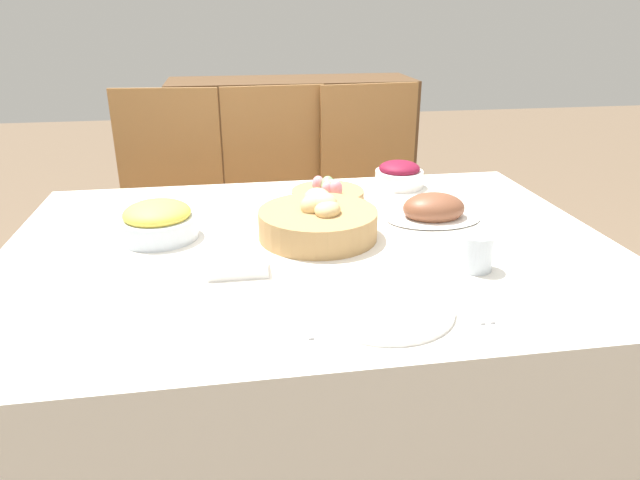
{
  "coord_description": "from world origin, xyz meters",
  "views": [
    {
      "loc": [
        -0.19,
        -1.32,
        1.29
      ],
      "look_at": [
        0.01,
        -0.08,
        0.77
      ],
      "focal_mm": 32.0,
      "sensor_mm": 36.0,
      "label": 1
    }
  ],
  "objects": [
    {
      "name": "chair_far_right",
      "position": [
        0.4,
        0.89,
        0.53
      ],
      "size": [
        0.46,
        0.46,
        1.0
      ],
      "rotation": [
        0.0,
        0.0,
        0.1
      ],
      "color": "olive",
      "rests_on": "ground"
    },
    {
      "name": "drinking_cup",
      "position": [
        0.34,
        -0.21,
        0.78
      ],
      "size": [
        0.08,
        0.08,
        0.08
      ],
      "color": "silver",
      "rests_on": "dining_table"
    },
    {
      "name": "beet_salad_bowl",
      "position": [
        0.36,
        0.43,
        0.77
      ],
      "size": [
        0.16,
        0.16,
        0.09
      ],
      "color": "white",
      "rests_on": "dining_table"
    },
    {
      "name": "chair_far_center",
      "position": [
        -0.0,
        0.89,
        0.53
      ],
      "size": [
        0.44,
        0.44,
        1.0
      ],
      "rotation": [
        0.0,
        0.0,
        0.06
      ],
      "color": "olive",
      "rests_on": "ground"
    },
    {
      "name": "chair_far_left",
      "position": [
        -0.44,
        0.89,
        0.53
      ],
      "size": [
        0.46,
        0.46,
        1.0
      ],
      "rotation": [
        0.0,
        0.0,
        -0.1
      ],
      "color": "olive",
      "rests_on": "ground"
    },
    {
      "name": "bread_basket",
      "position": [
        0.02,
        0.03,
        0.78
      ],
      "size": [
        0.31,
        0.31,
        0.12
      ],
      "color": "#AD8451",
      "rests_on": "dining_table"
    },
    {
      "name": "ham_platter",
      "position": [
        0.36,
        0.11,
        0.76
      ],
      "size": [
        0.27,
        0.19,
        0.09
      ],
      "color": "white",
      "rests_on": "dining_table"
    },
    {
      "name": "ground_plane",
      "position": [
        0.0,
        0.0,
        0.0
      ],
      "size": [
        12.0,
        12.0,
        0.0
      ],
      "primitive_type": "plane",
      "color": "brown"
    },
    {
      "name": "knife",
      "position": [
        0.26,
        -0.36,
        0.74
      ],
      "size": [
        0.02,
        0.18,
        0.0
      ],
      "rotation": [
        0.0,
        0.0,
        0.06
      ],
      "color": "#B7B7BC",
      "rests_on": "dining_table"
    },
    {
      "name": "sideboard",
      "position": [
        0.17,
        1.92,
        0.46
      ],
      "size": [
        1.36,
        0.44,
        0.92
      ],
      "color": "brown",
      "rests_on": "ground"
    },
    {
      "name": "egg_basket",
      "position": [
        0.1,
        0.32,
        0.76
      ],
      "size": [
        0.22,
        0.22,
        0.08
      ],
      "color": "#AD8451",
      "rests_on": "dining_table"
    },
    {
      "name": "pineapple_bowl",
      "position": [
        -0.38,
        0.1,
        0.78
      ],
      "size": [
        0.2,
        0.2,
        0.1
      ],
      "color": "silver",
      "rests_on": "dining_table"
    },
    {
      "name": "fork",
      "position": [
        -0.07,
        -0.36,
        0.74
      ],
      "size": [
        0.02,
        0.18,
        0.0
      ],
      "rotation": [
        0.0,
        0.0,
        0.06
      ],
      "color": "#B7B7BC",
      "rests_on": "dining_table"
    },
    {
      "name": "dining_table",
      "position": [
        0.0,
        0.0,
        0.37
      ],
      "size": [
        1.53,
        1.11,
        0.73
      ],
      "color": "white",
      "rests_on": "ground"
    },
    {
      "name": "dinner_plate",
      "position": [
        0.09,
        -0.36,
        0.74
      ],
      "size": [
        0.28,
        0.28,
        0.01
      ],
      "color": "white",
      "rests_on": "dining_table"
    },
    {
      "name": "spoon",
      "position": [
        0.29,
        -0.36,
        0.74
      ],
      "size": [
        0.02,
        0.18,
        0.0
      ],
      "rotation": [
        0.0,
        0.0,
        -0.06
      ],
      "color": "#B7B7BC",
      "rests_on": "dining_table"
    },
    {
      "name": "butter_dish",
      "position": [
        -0.19,
        -0.15,
        0.75
      ],
      "size": [
        0.13,
        0.08,
        0.03
      ],
      "color": "white",
      "rests_on": "dining_table"
    }
  ]
}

